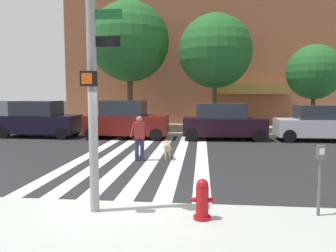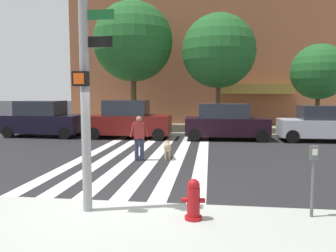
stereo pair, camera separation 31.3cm
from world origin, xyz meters
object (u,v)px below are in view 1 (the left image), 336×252
traffic_light_pole (91,37)px  fire_hydrant (202,200)px  parked_car_third_in_line (223,122)px  dog_on_leash (167,147)px  parking_meter_curbside (320,170)px  street_tree_further (314,72)px  parked_car_near_curb (39,120)px  street_tree_nearest (129,42)px  street_tree_middle (215,51)px  parked_car_behind_first (126,120)px  parked_car_fourth_in_line (323,124)px  pedestrian_dog_walker (139,136)px

traffic_light_pole → fire_hydrant: bearing=-4.2°
parked_car_third_in_line → dog_on_leash: parked_car_third_in_line is taller
parking_meter_curbside → street_tree_further: bearing=73.2°
parked_car_near_curb → dog_on_leash: (7.79, -5.51, -0.53)m
fire_hydrant → parked_car_third_in_line: (1.10, 11.88, 0.41)m
parked_car_third_in_line → parking_meter_curbside: bearing=-84.4°
fire_hydrant → street_tree_nearest: 16.79m
traffic_light_pole → street_tree_middle: street_tree_middle is taller
parked_car_third_in_line → street_tree_further: (5.23, 2.12, 2.72)m
fire_hydrant → street_tree_further: 15.68m
dog_on_leash → fire_hydrant: bearing=-78.4°
street_tree_nearest → street_tree_middle: size_ratio=1.14×
street_tree_further → dog_on_leash: size_ratio=5.09×
parking_meter_curbside → parked_car_near_curb: size_ratio=0.31×
street_tree_middle → fire_hydrant: bearing=-92.9°
street_tree_middle → street_tree_further: (5.59, -0.80, -1.33)m
parking_meter_curbside → street_tree_middle: bearing=95.9°
street_tree_further → street_tree_middle: bearing=171.9°
parked_car_behind_first → traffic_light_pole: bearing=-80.2°
parked_car_third_in_line → fire_hydrant: bearing=-95.3°
parked_car_fourth_in_line → street_tree_further: bearing=86.9°
traffic_light_pole → pedestrian_dog_walker: (-0.18, 5.77, -2.59)m
traffic_light_pole → dog_on_leash: (0.80, 6.22, -3.08)m
street_tree_middle → pedestrian_dog_walker: (-3.03, -8.87, -4.06)m
parked_car_fourth_in_line → dog_on_leash: 9.33m
fire_hydrant → parked_car_near_curb: 14.97m
parking_meter_curbside → fire_hydrant: bearing=-169.6°
parked_car_behind_first → street_tree_middle: street_tree_middle is taller
street_tree_further → traffic_light_pole: bearing=-121.4°
parked_car_third_in_line → street_tree_further: street_tree_further is taller
traffic_light_pole → street_tree_middle: 14.98m
parked_car_fourth_in_line → street_tree_further: street_tree_further is taller
parked_car_near_curb → dog_on_leash: parked_car_near_curb is taller
parked_car_third_in_line → street_tree_further: size_ratio=0.86×
pedestrian_dog_walker → traffic_light_pole: bearing=-88.2°
parked_car_behind_first → dog_on_leash: 6.21m
traffic_light_pole → parking_meter_curbside: (4.33, 0.25, -2.49)m
fire_hydrant → street_tree_middle: street_tree_middle is taller
parked_car_near_curb → parked_car_behind_first: size_ratio=0.98×
traffic_light_pole → parked_car_third_in_line: 12.42m
parked_car_behind_first → parked_car_fourth_in_line: (10.35, -0.00, -0.10)m
street_tree_nearest → street_tree_middle: 5.45m
fire_hydrant → street_tree_nearest: size_ratio=0.09×
parked_car_fourth_in_line → dog_on_leash: parked_car_fourth_in_line is taller
street_tree_nearest → dog_on_leash: street_tree_nearest is taller
fire_hydrant → parked_car_fourth_in_line: bearing=62.4°
street_tree_nearest → pedestrian_dog_walker: (2.35, -9.36, -4.77)m
street_tree_middle → street_tree_nearest: bearing=174.8°
parked_car_fourth_in_line → street_tree_further: (0.11, 2.12, 2.77)m
parked_car_near_curb → pedestrian_dog_walker: (6.81, -5.95, -0.05)m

